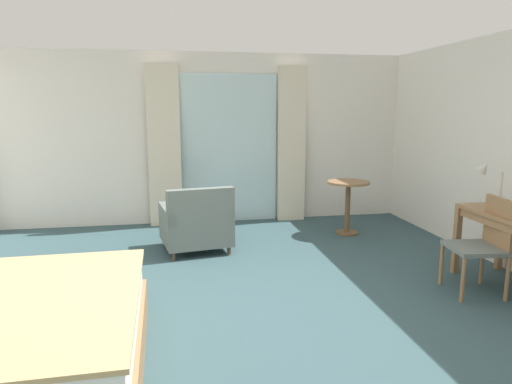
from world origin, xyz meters
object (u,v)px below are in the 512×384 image
object	(u,v)px
desk_chair	(484,241)
round_cafe_table	(348,196)
armchair_by_window	(196,225)
desk_lamp	(487,175)

from	to	relation	value
desk_chair	round_cafe_table	size ratio (longest dim) A/B	1.24
desk_chair	armchair_by_window	size ratio (longest dim) A/B	1.02
desk_chair	desk_lamp	bearing A→B (deg)	55.46
desk_chair	desk_lamp	size ratio (longest dim) A/B	1.91
armchair_by_window	round_cafe_table	distance (m)	2.13
desk_chair	armchair_by_window	world-z (taller)	desk_chair
desk_lamp	round_cafe_table	distance (m)	1.98
desk_chair	round_cafe_table	xyz separation A→B (m)	(-0.47, 2.16, 0.02)
desk_lamp	armchair_by_window	world-z (taller)	desk_lamp
desk_lamp	armchair_by_window	distance (m)	3.21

